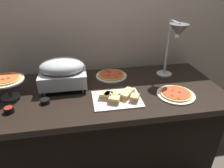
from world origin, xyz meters
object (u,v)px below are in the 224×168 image
Objects in this scene: sauce_cup_near at (45,101)px; sauce_cup_far at (9,110)px; heat_lamp at (176,36)px; chafing_dish at (63,72)px; pizza_plate_front at (176,94)px; pizza_plate_center at (111,75)px; pizza_plate_raised_stand at (6,82)px; sandwich_platter at (118,97)px.

sauce_cup_far is at bearing -161.64° from sauce_cup_near.
sauce_cup_far is (-1.28, -0.27, -0.37)m from heat_lamp.
pizza_plate_front is at bearing -17.20° from chafing_dish.
pizza_plate_front and pizza_plate_center have the same top height.
sauce_cup_near is (-0.13, -0.21, -0.13)m from chafing_dish.
sauce_cup_near is at bearing -26.21° from pizza_plate_raised_stand.
chafing_dish is 1.45× the size of pizza_plate_raised_stand.
pizza_plate_raised_stand reaches higher than sauce_cup_near.
pizza_plate_raised_stand reaches higher than pizza_plate_center.
pizza_plate_raised_stand is 0.84m from sandwich_platter.
pizza_plate_front is at bearing -1.59° from sandwich_platter.
sauce_cup_near is 1.01× the size of sauce_cup_far.
pizza_plate_center is 0.90m from sauce_cup_far.
sandwich_platter is 0.54m from sauce_cup_near.
sandwich_platter is at bearing -12.59° from pizza_plate_raised_stand.
chafing_dish is 0.48m from sauce_cup_far.
sandwich_platter is (-0.02, -0.41, 0.01)m from pizza_plate_center.
heat_lamp is at bearing 2.73° from pizza_plate_raised_stand.
pizza_plate_center is at bearing 33.22° from sauce_cup_near.
sauce_cup_near is (-0.53, 0.05, -0.00)m from sandwich_platter.
pizza_plate_front is (0.86, -0.27, -0.13)m from chafing_dish.
pizza_plate_center is (0.42, 0.15, -0.13)m from chafing_dish.
heat_lamp reaches higher than pizza_plate_front.
sauce_cup_near is (0.28, -0.14, -0.12)m from pizza_plate_raised_stand.
sauce_cup_far is at bearing -141.68° from chafing_dish.
heat_lamp is at bearing 10.70° from sauce_cup_near.
pizza_plate_raised_stand is (-1.27, 0.19, 0.12)m from pizza_plate_front.
chafing_dish is 0.49m from sandwich_platter.
sandwich_platter is at bearing -154.83° from heat_lamp.
sandwich_platter reaches higher than sauce_cup_far.
sauce_cup_near is 0.24m from sauce_cup_far.
pizza_plate_raised_stand reaches higher than sandwich_platter.
chafing_dish reaches higher than sauce_cup_near.
pizza_plate_front is 0.99m from sauce_cup_near.
pizza_plate_front is 0.61m from pizza_plate_center.
chafing_dish is at bearing 10.20° from pizza_plate_raised_stand.
sauce_cup_near reaches higher than pizza_plate_front.
pizza_plate_center is at bearing 136.36° from pizza_plate_front.
heat_lamp is 1.36m from pizza_plate_raised_stand.
sauce_cup_near is at bearing -122.20° from chafing_dish.
heat_lamp is at bearing 12.10° from sauce_cup_far.
pizza_plate_front is at bearing 0.85° from sauce_cup_far.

